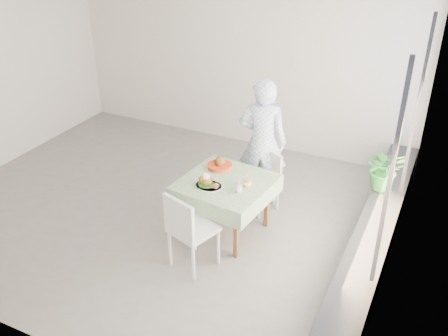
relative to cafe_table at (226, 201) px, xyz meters
The scene contains 14 objects.
floor 1.11m from the cafe_table, behind, with size 6.00×6.00×0.00m, color slate.
wall_back 2.93m from the cafe_table, 111.30° to the left, with size 6.00×0.02×2.80m, color silver.
wall_right 2.20m from the cafe_table, ahead, with size 0.02×5.00×2.80m, color silver.
window_pane 2.29m from the cafe_table, ahead, with size 0.01×4.80×2.18m, color #D1E0F9.
window_ledge 1.80m from the cafe_table, ahead, with size 0.40×4.80×0.50m, color black.
cafe_table is the anchor object (origin of this frame).
chair_far 0.75m from the cafe_table, 73.83° to the left, with size 0.52×0.52×0.83m.
chair_near 0.79m from the cafe_table, 93.80° to the right, with size 0.58×0.58×0.97m.
diner 1.02m from the cafe_table, 83.46° to the left, with size 0.65×0.43×1.79m, color #8AAADD.
main_dish 0.43m from the cafe_table, 123.71° to the right, with size 0.33×0.33×0.17m.
juice_cup_orange 0.45m from the cafe_table, ahead, with size 0.10×0.10×0.27m.
juice_cup_lemonade 0.45m from the cafe_table, 34.05° to the right, with size 0.09×0.09×0.24m.
second_dish 0.48m from the cafe_table, 128.70° to the left, with size 0.31×0.31×0.15m.
potted_plant 2.04m from the cafe_table, 32.62° to the left, with size 0.51×0.44×0.56m, color #267232.
Camera 1 is at (3.28, -4.84, 3.78)m, focal length 40.00 mm.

